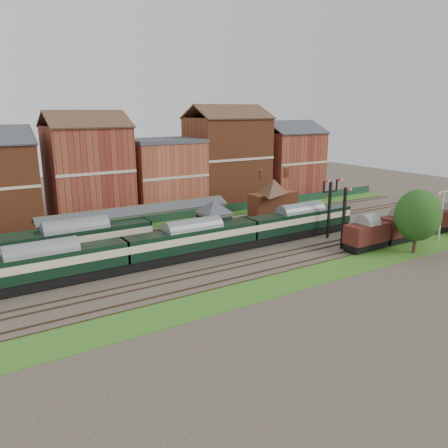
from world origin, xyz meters
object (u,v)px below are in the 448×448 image
signal_box (214,221)px  semaphore_bracket (329,206)px  goods_van_a (367,234)px  dmu_train (193,240)px  platform_railcar (77,241)px

signal_box → semaphore_bracket: size_ratio=0.73×
goods_van_a → semaphore_bracket: bearing=91.9°
semaphore_bracket → dmu_train: 20.20m
dmu_train → platform_railcar: 13.70m
platform_railcar → dmu_train: bearing=-28.3°
semaphore_bracket → platform_railcar: size_ratio=0.45×
dmu_train → platform_railcar: (-12.06, 6.50, 0.12)m
dmu_train → platform_railcar: bearing=151.7°
signal_box → semaphore_bracket: 16.16m
semaphore_bracket → dmu_train: bearing=172.8°
goods_van_a → platform_railcar: bearing=154.3°
dmu_train → platform_railcar: platform_railcar is taller
signal_box → semaphore_bracket: bearing=-20.9°
semaphore_bracket → signal_box: bearing=159.1°
signal_box → dmu_train: signal_box is taller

